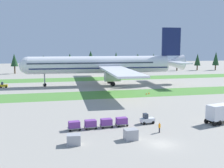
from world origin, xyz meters
name	(u,v)px	position (x,y,z in m)	size (l,w,h in m)	color
ground_plane	(161,144)	(0.00, 0.00, 0.00)	(400.00, 400.00, 0.00)	gray
grass_strip_near	(104,94)	(0.00, 43.73, 0.00)	(320.00, 13.74, 0.01)	#4C8438
grass_strip_far	(86,79)	(0.00, 83.21, 0.00)	(320.00, 13.74, 0.01)	#4C8438
airliner	(105,65)	(4.30, 63.39, 7.55)	(60.49, 74.32, 21.07)	white
baggage_tug	(147,119)	(1.72, 11.00, 0.81)	(2.69, 1.50, 1.97)	silver
cargo_dolly_lead	(122,121)	(-3.29, 10.61, 0.92)	(2.31, 1.67, 1.55)	#A3A3A8
cargo_dolly_second	(106,122)	(-6.18, 10.38, 0.92)	(2.31, 1.67, 1.55)	#A3A3A8
cargo_dolly_third	(91,124)	(-9.07, 10.15, 0.92)	(2.31, 1.67, 1.55)	#A3A3A8
cargo_dolly_fourth	(74,125)	(-11.96, 9.93, 0.92)	(2.31, 1.67, 1.55)	#A3A3A8
catering_truck	(222,113)	(15.76, 8.35, 1.95)	(7.30, 3.89, 3.58)	yellow
pushback_tractor	(3,85)	(-31.23, 64.93, 0.81)	(2.65, 1.41, 1.97)	yellow
ground_crew_marshaller	(160,127)	(1.92, 5.39, 0.95)	(0.36, 0.54, 1.74)	black
uld_container_0	(74,140)	(-12.71, 2.71, 0.78)	(2.00, 1.60, 1.55)	#A3A3A8
uld_container_1	(131,134)	(-3.83, 2.99, 0.84)	(2.00, 1.60, 1.67)	#A3A3A8
taxiway_marker_0	(146,94)	(12.39, 41.05, 0.25)	(0.44, 0.44, 0.50)	orange
taxiway_marker_1	(149,93)	(13.34, 41.50, 0.32)	(0.44, 0.44, 0.65)	orange
distant_tree_line	(58,60)	(-10.66, 112.74, 6.73)	(166.32, 8.84, 11.45)	#4C3823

